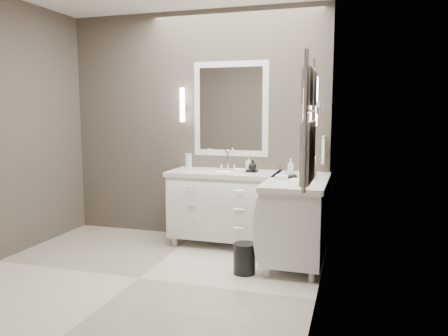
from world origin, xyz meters
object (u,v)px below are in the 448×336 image
(towel_ladder, at_px, (309,130))
(vanity_back, at_px, (224,203))
(waste_bin, at_px, (244,258))
(vanity_right, at_px, (297,214))

(towel_ladder, bearing_deg, vanity_back, 124.10)
(towel_ladder, relative_size, waste_bin, 3.09)
(towel_ladder, bearing_deg, waste_bin, 129.19)
(vanity_back, xyz_separation_m, vanity_right, (0.88, -0.33, 0.00))
(vanity_right, relative_size, towel_ladder, 1.38)
(vanity_right, relative_size, waste_bin, 4.26)
(vanity_right, height_order, towel_ladder, towel_ladder)
(vanity_right, xyz_separation_m, towel_ladder, (0.23, -1.30, 0.91))
(vanity_back, relative_size, vanity_right, 1.00)
(towel_ladder, bearing_deg, vanity_right, 99.84)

